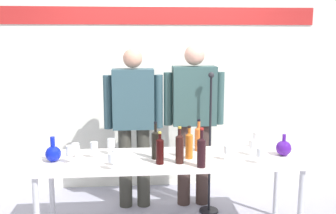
% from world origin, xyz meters
% --- Properties ---
extents(back_wall, '(5.25, 0.11, 3.00)m').
position_xyz_m(back_wall, '(0.00, 1.31, 1.50)').
color(back_wall, white).
rests_on(back_wall, ground).
extents(display_table, '(2.37, 0.69, 0.75)m').
position_xyz_m(display_table, '(0.00, 0.00, 0.69)').
color(display_table, white).
rests_on(display_table, ground).
extents(decanter_blue_left, '(0.14, 0.14, 0.22)m').
position_xyz_m(decanter_blue_left, '(-1.03, -0.02, 0.82)').
color(decanter_blue_left, '#0D1EBF').
rests_on(decanter_blue_left, display_table).
extents(decanter_blue_right, '(0.14, 0.14, 0.20)m').
position_xyz_m(decanter_blue_right, '(1.06, -0.02, 0.82)').
color(decanter_blue_right, '#4A1791').
rests_on(decanter_blue_right, display_table).
extents(presenter_left, '(0.62, 0.22, 1.71)m').
position_xyz_m(presenter_left, '(-0.32, 0.67, 0.99)').
color(presenter_left, '#38382F').
rests_on(presenter_left, ground).
extents(presenter_right, '(0.65, 0.22, 1.75)m').
position_xyz_m(presenter_right, '(0.32, 0.67, 1.02)').
color(presenter_right, '#3D2C27').
rests_on(presenter_right, ground).
extents(wine_bottle_0, '(0.07, 0.07, 0.32)m').
position_xyz_m(wine_bottle_0, '(0.07, -0.16, 0.89)').
color(wine_bottle_0, black).
rests_on(wine_bottle_0, display_table).
extents(wine_bottle_1, '(0.07, 0.07, 0.34)m').
position_xyz_m(wine_bottle_1, '(-0.13, -0.02, 0.89)').
color(wine_bottle_1, black).
rests_on(wine_bottle_1, display_table).
extents(wine_bottle_2, '(0.08, 0.08, 0.31)m').
position_xyz_m(wine_bottle_2, '(0.30, 0.20, 0.88)').
color(wine_bottle_2, orange).
rests_on(wine_bottle_2, display_table).
extents(wine_bottle_3, '(0.07, 0.07, 0.30)m').
position_xyz_m(wine_bottle_3, '(0.17, -0.04, 0.88)').
color(wine_bottle_3, '#CD631B').
rests_on(wine_bottle_3, display_table).
extents(wine_bottle_4, '(0.07, 0.07, 0.34)m').
position_xyz_m(wine_bottle_4, '(0.24, -0.28, 0.89)').
color(wine_bottle_4, black).
rests_on(wine_bottle_4, display_table).
extents(wine_bottle_5, '(0.07, 0.07, 0.28)m').
position_xyz_m(wine_bottle_5, '(-0.10, -0.17, 0.88)').
color(wine_bottle_5, black).
rests_on(wine_bottle_5, display_table).
extents(wine_glass_left_0, '(0.06, 0.06, 0.16)m').
position_xyz_m(wine_glass_left_0, '(-0.87, -0.09, 0.86)').
color(wine_glass_left_0, white).
rests_on(wine_glass_left_0, display_table).
extents(wine_glass_left_1, '(0.07, 0.07, 0.15)m').
position_xyz_m(wine_glass_left_1, '(-0.68, 0.04, 0.86)').
color(wine_glass_left_1, white).
rests_on(wine_glass_left_1, display_table).
extents(wine_glass_left_2, '(0.07, 0.07, 0.15)m').
position_xyz_m(wine_glass_left_2, '(-0.53, 0.15, 0.86)').
color(wine_glass_left_2, white).
rests_on(wine_glass_left_2, display_table).
extents(wine_glass_left_3, '(0.06, 0.06, 0.14)m').
position_xyz_m(wine_glass_left_3, '(-0.48, -0.20, 0.85)').
color(wine_glass_left_3, white).
rests_on(wine_glass_left_3, display_table).
extents(wine_glass_left_4, '(0.07, 0.07, 0.13)m').
position_xyz_m(wine_glass_left_4, '(-0.85, 0.07, 0.85)').
color(wine_glass_left_4, white).
rests_on(wine_glass_left_4, display_table).
extents(wine_glass_left_5, '(0.07, 0.07, 0.14)m').
position_xyz_m(wine_glass_left_5, '(-0.50, -0.30, 0.85)').
color(wine_glass_left_5, white).
rests_on(wine_glass_left_5, display_table).
extents(wine_glass_right_0, '(0.07, 0.07, 0.14)m').
position_xyz_m(wine_glass_right_0, '(0.77, 0.00, 0.85)').
color(wine_glass_right_0, white).
rests_on(wine_glass_right_0, display_table).
extents(wine_glass_right_1, '(0.07, 0.07, 0.15)m').
position_xyz_m(wine_glass_right_1, '(0.89, 0.26, 0.86)').
color(wine_glass_right_1, white).
rests_on(wine_glass_right_1, display_table).
extents(wine_glass_right_2, '(0.07, 0.07, 0.14)m').
position_xyz_m(wine_glass_right_2, '(0.77, -0.24, 0.85)').
color(wine_glass_right_2, white).
rests_on(wine_glass_right_2, display_table).
extents(wine_glass_right_3, '(0.06, 0.06, 0.13)m').
position_xyz_m(wine_glass_right_3, '(0.51, -0.11, 0.84)').
color(wine_glass_right_3, white).
rests_on(wine_glass_right_3, display_table).
extents(microphone_stand, '(0.20, 0.20, 1.48)m').
position_xyz_m(microphone_stand, '(0.46, 0.45, 0.49)').
color(microphone_stand, black).
rests_on(microphone_stand, ground).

